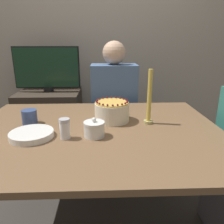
% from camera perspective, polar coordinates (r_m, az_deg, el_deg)
% --- Properties ---
extents(wall_behind, '(8.00, 0.05, 2.60)m').
position_cam_1_polar(wall_behind, '(2.57, -3.58, 19.17)').
color(wall_behind, '#ADA393').
rests_on(wall_behind, ground_plane).
extents(dining_table, '(1.45, 1.10, 0.76)m').
position_cam_1_polar(dining_table, '(1.30, -4.32, -8.63)').
color(dining_table, brown).
rests_on(dining_table, ground_plane).
extents(cake, '(0.22, 0.22, 0.14)m').
position_cam_1_polar(cake, '(1.37, -0.00, 0.16)').
color(cake, '#EFE5CC').
rests_on(cake, dining_table).
extents(sugar_bowl, '(0.11, 0.11, 0.11)m').
position_cam_1_polar(sugar_bowl, '(1.15, -4.78, -4.44)').
color(sugar_bowl, white).
rests_on(sugar_bowl, dining_table).
extents(sugar_shaker, '(0.05, 0.05, 0.11)m').
position_cam_1_polar(sugar_shaker, '(1.14, -12.23, -4.25)').
color(sugar_shaker, white).
rests_on(sugar_shaker, dining_table).
extents(plate_stack, '(0.23, 0.23, 0.03)m').
position_cam_1_polar(plate_stack, '(1.22, -20.25, -5.53)').
color(plate_stack, white).
rests_on(plate_stack, dining_table).
extents(candle, '(0.06, 0.06, 0.33)m').
position_cam_1_polar(candle, '(1.32, 9.69, 2.69)').
color(candle, tan).
rests_on(candle, dining_table).
extents(cup, '(0.09, 0.09, 0.09)m').
position_cam_1_polar(cup, '(1.41, -20.74, -1.19)').
color(cup, '#384C7F').
rests_on(cup, dining_table).
extents(person_man_blue_shirt, '(0.40, 0.34, 1.25)m').
position_cam_1_polar(person_man_blue_shirt, '(2.04, 0.50, -2.08)').
color(person_man_blue_shirt, '#595960').
rests_on(person_man_blue_shirt, ground_plane).
extents(side_cabinet, '(0.63, 0.52, 0.74)m').
position_cam_1_polar(side_cabinet, '(2.49, -15.43, -3.21)').
color(side_cabinet, '#382D23').
rests_on(side_cabinet, ground_plane).
extents(tv_monitor, '(0.66, 0.10, 0.45)m').
position_cam_1_polar(tv_monitor, '(2.35, -16.65, 10.84)').
color(tv_monitor, black).
rests_on(tv_monitor, side_cabinet).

